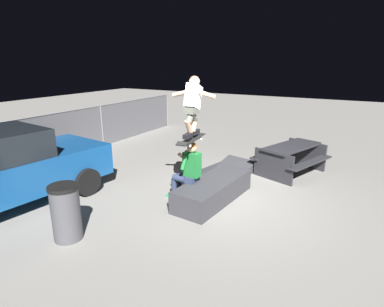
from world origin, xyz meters
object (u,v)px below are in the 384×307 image
(ledge_box_main, at_px, (213,190))
(picnic_table_back, at_px, (291,155))
(skateboard, at_px, (192,140))
(kicker_ramp, at_px, (230,171))
(person_sitting_on_ledge, at_px, (188,169))
(trash_bin, at_px, (66,212))
(skater_airborne, at_px, (193,103))

(ledge_box_main, bearing_deg, picnic_table_back, -22.44)
(skateboard, distance_m, kicker_ramp, 2.46)
(person_sitting_on_ledge, bearing_deg, picnic_table_back, -28.24)
(trash_bin, bearing_deg, kicker_ramp, -14.96)
(kicker_ramp, relative_size, picnic_table_back, 0.66)
(skater_airborne, relative_size, trash_bin, 1.19)
(ledge_box_main, distance_m, skater_airborne, 1.89)
(person_sitting_on_ledge, bearing_deg, trash_bin, 156.28)
(kicker_ramp, bearing_deg, trash_bin, 165.04)
(kicker_ramp, height_order, picnic_table_back, picnic_table_back)
(skater_airborne, xyz_separation_m, trash_bin, (-2.18, 1.14, -1.58))
(kicker_ramp, distance_m, trash_bin, 4.37)
(ledge_box_main, xyz_separation_m, kicker_ramp, (1.68, 0.32, -0.16))
(picnic_table_back, relative_size, trash_bin, 2.18)
(skateboard, height_order, picnic_table_back, skateboard)
(skater_airborne, xyz_separation_m, kicker_ramp, (2.03, 0.02, -1.99))
(ledge_box_main, relative_size, trash_bin, 2.20)
(skater_airborne, relative_size, kicker_ramp, 0.82)
(skateboard, bearing_deg, picnic_table_back, -24.63)
(person_sitting_on_ledge, height_order, skater_airborne, skater_airborne)
(ledge_box_main, xyz_separation_m, person_sitting_on_ledge, (-0.28, 0.46, 0.48))
(skater_airborne, bearing_deg, trash_bin, 152.34)
(person_sitting_on_ledge, relative_size, skater_airborne, 1.15)
(kicker_ramp, bearing_deg, ledge_box_main, -169.22)
(ledge_box_main, bearing_deg, trash_bin, 150.21)
(trash_bin, bearing_deg, skater_airborne, -27.66)
(skateboard, bearing_deg, skater_airborne, 6.06)
(ledge_box_main, relative_size, skateboard, 2.00)
(kicker_ramp, relative_size, trash_bin, 1.44)
(person_sitting_on_ledge, bearing_deg, skateboard, -128.49)
(kicker_ramp, bearing_deg, person_sitting_on_ledge, 176.02)
(ledge_box_main, height_order, person_sitting_on_ledge, person_sitting_on_ledge)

